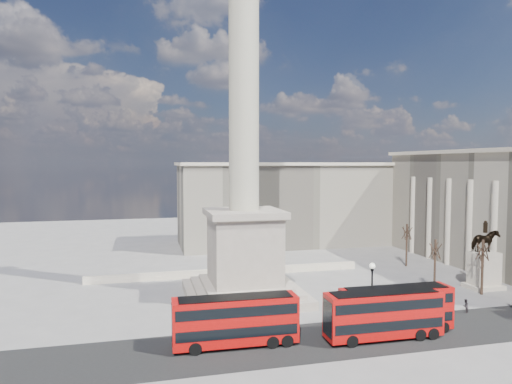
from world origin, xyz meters
The scene contains 15 objects.
ground centered at (0.00, 0.00, 0.00)m, with size 180.00×180.00×0.00m, color gray.
asphalt_road centered at (5.00, -10.00, 0.00)m, with size 120.00×9.00×0.01m, color black.
nelsons_column centered at (0.00, 5.00, 12.92)m, with size 14.00×14.00×49.85m.
balustrade_wall centered at (0.00, 16.00, 0.55)m, with size 40.00×0.60×1.10m, color beige.
building_northeast centered at (20.00, 40.00, 8.32)m, with size 51.00×17.00×16.60m.
red_bus_a centered at (-3.88, -9.42, 2.39)m, with size 11.27×2.89×4.55m.
red_bus_b centered at (9.88, -11.05, 2.37)m, with size 11.19×2.82×4.52m.
red_bus_c centered at (11.89, -9.90, 2.36)m, with size 11.09×2.70×4.49m.
victorian_lamp centered at (9.92, -8.54, 3.92)m, with size 0.57×0.57×6.66m.
equestrian_statue centered at (31.48, 1.46, 3.16)m, with size 4.36×3.27×8.98m.
bare_tree_near centered at (24.10, 1.47, 5.63)m, with size 1.63×1.63×7.14m.
bare_tree_mid centered at (29.21, -0.87, 5.74)m, with size 1.92×1.92×7.28m.
bare_tree_far centered at (28.84, 15.45, 5.64)m, with size 1.75×1.75×7.16m.
pedestrian_standing centered at (22.37, -6.50, 0.78)m, with size 0.76×0.59×1.56m, color #282225.
pedestrian_crossing centered at (9.23, -6.50, 0.92)m, with size 1.07×0.45×1.83m, color #282225.
Camera 1 is at (-11.74, -48.69, 16.44)m, focal length 32.00 mm.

